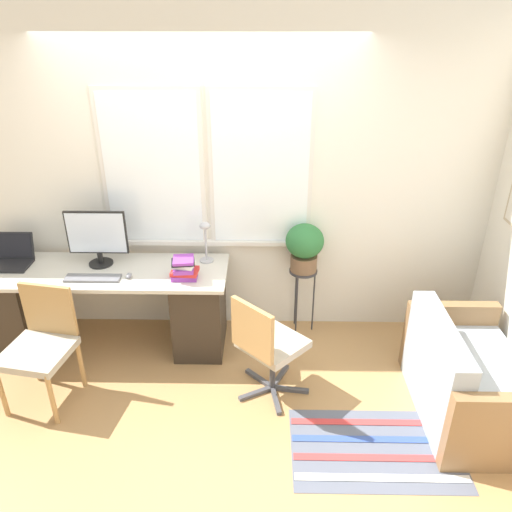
# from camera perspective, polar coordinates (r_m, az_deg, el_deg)

# --- Properties ---
(ground_plane) EXTENTS (14.00, 14.00, 0.00)m
(ground_plane) POSITION_cam_1_polar(r_m,az_deg,el_deg) (4.23, -5.93, -12.58)
(ground_plane) COLOR tan
(wall_back_with_window) EXTENTS (9.00, 0.12, 2.70)m
(wall_back_with_window) POSITION_cam_1_polar(r_m,az_deg,el_deg) (4.20, -5.70, 8.36)
(wall_back_with_window) COLOR white
(wall_back_with_window) RESTS_ON ground_plane
(desk) EXTENTS (2.06, 0.64, 0.73)m
(desk) POSITION_cam_1_polar(r_m,az_deg,el_deg) (4.43, -16.72, -5.40)
(desk) COLOR beige
(desk) RESTS_ON ground_plane
(laptop) EXTENTS (0.31, 0.29, 0.24)m
(laptop) POSITION_cam_1_polar(r_m,az_deg,el_deg) (4.61, -26.10, -0.23)
(laptop) COLOR black
(laptop) RESTS_ON desk
(monitor) EXTENTS (0.49, 0.20, 0.47)m
(monitor) POSITION_cam_1_polar(r_m,az_deg,el_deg) (4.26, -17.71, 2.13)
(monitor) COLOR black
(monitor) RESTS_ON desk
(keyboard) EXTENTS (0.43, 0.12, 0.02)m
(keyboard) POSITION_cam_1_polar(r_m,az_deg,el_deg) (4.14, -18.16, -2.42)
(keyboard) COLOR slate
(keyboard) RESTS_ON desk
(mouse) EXTENTS (0.04, 0.07, 0.04)m
(mouse) POSITION_cam_1_polar(r_m,az_deg,el_deg) (4.08, -14.31, -2.19)
(mouse) COLOR slate
(mouse) RESTS_ON desk
(desk_lamp) EXTENTS (0.12, 0.12, 0.35)m
(desk_lamp) POSITION_cam_1_polar(r_m,az_deg,el_deg) (4.14, -5.78, 2.29)
(desk_lamp) COLOR #ADADB2
(desk_lamp) RESTS_ON desk
(book_stack) EXTENTS (0.22, 0.20, 0.18)m
(book_stack) POSITION_cam_1_polar(r_m,az_deg,el_deg) (3.95, -8.22, -1.44)
(book_stack) COLOR purple
(book_stack) RESTS_ON desk
(desk_chair_wooden) EXTENTS (0.52, 0.53, 0.87)m
(desk_chair_wooden) POSITION_cam_1_polar(r_m,az_deg,el_deg) (3.99, -23.36, -9.14)
(desk_chair_wooden) COLOR #B2844C
(desk_chair_wooden) RESTS_ON ground_plane
(office_chair_swivel) EXTENTS (0.59, 0.59, 0.86)m
(office_chair_swivel) POSITION_cam_1_polar(r_m,az_deg,el_deg) (3.69, 1.25, -10.08)
(office_chair_swivel) COLOR #47474C
(office_chair_swivel) RESTS_ON ground_plane
(couch_loveseat) EXTENTS (0.70, 1.12, 0.74)m
(couch_loveseat) POSITION_cam_1_polar(r_m,az_deg,el_deg) (3.96, 22.91, -13.04)
(couch_loveseat) COLOR #9EA8B2
(couch_loveseat) RESTS_ON ground_plane
(plant_stand) EXTENTS (0.24, 0.24, 0.62)m
(plant_stand) POSITION_cam_1_polar(r_m,az_deg,el_deg) (4.37, 5.38, -2.53)
(plant_stand) COLOR #333338
(plant_stand) RESTS_ON ground_plane
(potted_plant) EXTENTS (0.32, 0.32, 0.42)m
(potted_plant) POSITION_cam_1_polar(r_m,az_deg,el_deg) (4.22, 5.57, 1.24)
(potted_plant) COLOR brown
(potted_plant) RESTS_ON plant_stand
(floor_rug_striped) EXTENTS (1.13, 0.70, 0.01)m
(floor_rug_striped) POSITION_cam_1_polar(r_m,az_deg,el_deg) (3.68, 13.45, -20.62)
(floor_rug_striped) COLOR #565B6B
(floor_rug_striped) RESTS_ON ground_plane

